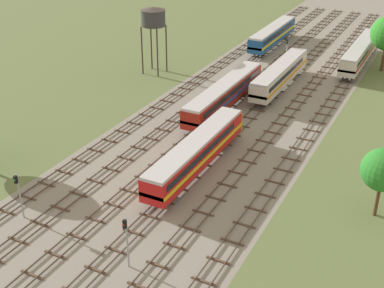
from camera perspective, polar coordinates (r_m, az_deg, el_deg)
The scene contains 18 objects.
ground_plane at distance 82.77m, azimuth 7.30°, elevation 5.53°, with size 480.00×480.00×0.00m, color #5B6B3D.
ballast_bed at distance 82.76m, azimuth 7.30°, elevation 5.53°, with size 26.44×176.00×0.01m, color gray.
track_far_left at distance 87.68m, azimuth 0.63°, elevation 7.10°, with size 2.40×126.00×0.29m.
track_left at distance 85.90m, azimuth 3.32°, elevation 6.62°, with size 2.40×126.00×0.29m.
track_centre_left at distance 84.31m, azimuth 6.12°, elevation 6.11°, with size 2.40×126.00×0.29m.
track_centre at distance 82.94m, azimuth 9.01°, elevation 5.56°, with size 2.40×126.00×0.29m.
track_centre_right at distance 81.79m, azimuth 11.98°, elevation 4.98°, with size 2.40×126.00×0.29m.
track_right at distance 80.87m, azimuth 15.03°, elevation 4.37°, with size 2.40×126.00×0.29m.
diesel_railcar_centre_nearest at distance 58.93m, azimuth 0.49°, elevation -0.79°, with size 2.96×20.50×3.80m.
passenger_coach_centre_left_near at distance 75.50m, azimuth 3.62°, elevation 5.67°, with size 2.96×22.00×3.80m.
diesel_railcar_centre_mid at distance 84.24m, azimuth 9.67°, elevation 7.64°, with size 2.96×20.50×3.80m.
passenger_coach_right_midfar at distance 99.16m, azimuth 18.04°, elevation 9.68°, with size 2.96×22.00×3.80m.
diesel_railcar_left_far at distance 106.99m, azimuth 8.87°, elevation 11.90°, with size 2.96×20.50×3.80m.
water_tower at distance 89.05m, azimuth -4.30°, elevation 13.73°, with size 4.25×4.25×11.40m.
signal_post_nearest at distance 53.31m, azimuth -18.55°, elevation -4.88°, with size 0.28×0.47×5.00m.
signal_post_near at distance 93.70m, azimuth 10.37°, elevation 10.16°, with size 0.28×0.47×5.52m.
signal_post_mid at distance 44.80m, azimuth -7.24°, elevation -10.08°, with size 0.28×0.47×5.14m.
lineside_tree_0 at distance 53.23m, azimuth 20.29°, elevation -2.70°, with size 4.30×4.30×7.40m.
Camera 1 is at (25.59, -16.66, 30.25)m, focal length 48.42 mm.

